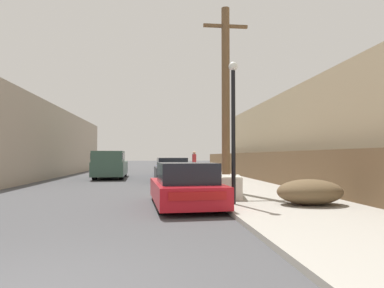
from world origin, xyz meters
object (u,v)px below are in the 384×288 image
Objects in this scene: utility_pole at (226,96)px; street_lamp at (233,120)px; pedestrian at (194,162)px; car_parked_far at (168,168)px; discarded_fridge at (231,187)px; parked_sports_car_red at (185,187)px; brush_pile at (310,192)px; car_parked_mid at (171,170)px; pickup_truck at (110,165)px.

street_lamp is (-0.52, -3.62, -1.34)m from utility_pole.
car_parked_far is at bearing -151.84° from pedestrian.
street_lamp is at bearing -89.98° from discarded_fridge.
parked_sports_car_red is 17.80m from pedestrian.
parked_sports_car_red is 0.58× the size of utility_pole.
brush_pile is at bearing -16.33° from parked_sports_car_red.
brush_pile is (2.14, -0.36, -2.08)m from street_lamp.
car_parked_far is 17.61m from brush_pile.
pickup_truck reaches higher than car_parked_mid.
street_lamp is (1.34, -10.49, 1.90)m from car_parked_mid.
car_parked_mid is at bearing 138.65° from pickup_truck.
car_parked_mid is at bearing 97.30° from street_lamp.
utility_pole is 1.77× the size of street_lamp.
pickup_truck is at bearing -145.20° from pedestrian.
utility_pole is (1.87, -6.87, 3.24)m from car_parked_mid.
car_parked_far is at bearing 97.83° from utility_pole.
parked_sports_car_red reaches higher than brush_pile.
car_parked_mid is at bearing 85.87° from parked_sports_car_red.
street_lamp is at bearing -92.73° from pedestrian.
utility_pole is at bearing 118.06° from pickup_truck.
car_parked_far is 0.61× the size of utility_pole.
car_parked_far is 17.07m from street_lamp.
pedestrian is (-1.28, 18.42, 0.57)m from brush_pile.
pedestrian reaches higher than discarded_fridge.
brush_pile is (3.48, -10.85, -0.18)m from car_parked_mid.
utility_pole is at bearing 81.78° from street_lamp.
parked_sports_car_red is 13.93m from pickup_truck.
discarded_fridge is 16.55m from pedestrian.
parked_sports_car_red is at bearing 163.21° from street_lamp.
utility_pole is 4.08× the size of pedestrian.
car_parked_mid is at bearing 107.81° from brush_pile.
discarded_fridge is 4.01m from utility_pole.
pedestrian is at bearing 71.62° from car_parked_mid.
car_parked_mid is (-1.61, 8.95, 0.18)m from discarded_fridge.
car_parked_mid is 1.11× the size of street_lamp.
utility_pole is at bearing 112.13° from brush_pile.
car_parked_far is at bearing -143.89° from pickup_truck.
street_lamp is 2.18× the size of brush_pile.
pedestrian reaches higher than pickup_truck.
discarded_fridge is at bearing -97.02° from utility_pole.
pedestrian reaches higher than brush_pile.
car_parked_mid is 7.82m from utility_pole.
parked_sports_car_red is at bearing -135.73° from discarded_fridge.
parked_sports_car_red is (-1.64, -1.13, 0.11)m from discarded_fridge.
discarded_fridge reaches higher than brush_pile.
car_parked_far is 5.11m from pickup_truck.
street_lamp reaches higher than brush_pile.
utility_pole reaches higher than street_lamp.
utility_pole reaches higher than pedestrian.
pedestrian is (0.86, 18.07, -1.51)m from street_lamp.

